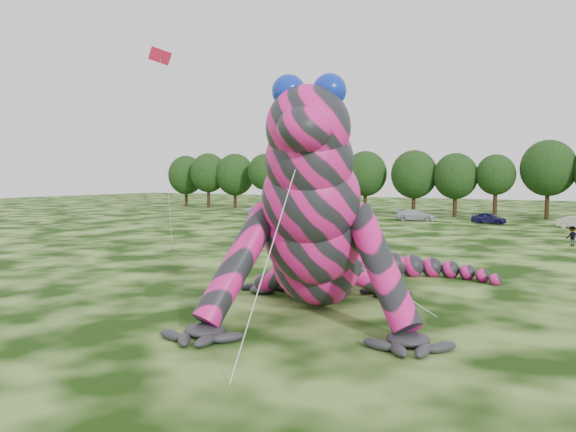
% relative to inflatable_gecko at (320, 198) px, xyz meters
% --- Properties ---
extents(ground, '(240.00, 240.00, 0.00)m').
position_rel_inflatable_gecko_xyz_m(ground, '(-3.13, -0.12, -4.79)').
color(ground, '#16330A').
rests_on(ground, ground).
extents(inflatable_gecko, '(21.94, 23.67, 9.58)m').
position_rel_inflatable_gecko_xyz_m(inflatable_gecko, '(0.00, 0.00, 0.00)').
color(inflatable_gecko, '#D7197A').
rests_on(inflatable_gecko, ground).
extents(flying_kite, '(3.17, 4.37, 14.85)m').
position_rel_inflatable_gecko_xyz_m(flying_kite, '(-15.60, 6.73, 8.19)').
color(flying_kite, red).
rests_on(flying_kite, ground).
extents(tree_0, '(6.91, 6.22, 9.51)m').
position_rel_inflatable_gecko_xyz_m(tree_0, '(-57.69, 59.12, -0.03)').
color(tree_0, black).
rests_on(tree_0, ground).
extents(tree_1, '(6.74, 6.07, 9.81)m').
position_rel_inflatable_gecko_xyz_m(tree_1, '(-51.48, 57.94, 0.12)').
color(tree_1, black).
rests_on(tree_1, ground).
extents(tree_2, '(7.04, 6.34, 9.64)m').
position_rel_inflatable_gecko_xyz_m(tree_2, '(-46.15, 58.65, 0.03)').
color(tree_2, black).
rests_on(tree_2, ground).
extents(tree_3, '(5.81, 5.23, 9.44)m').
position_rel_inflatable_gecko_xyz_m(tree_3, '(-38.85, 56.95, -0.07)').
color(tree_3, black).
rests_on(tree_3, ground).
extents(tree_4, '(6.22, 5.60, 9.06)m').
position_rel_inflatable_gecko_xyz_m(tree_4, '(-32.77, 58.60, -0.26)').
color(tree_4, black).
rests_on(tree_4, ground).
extents(tree_5, '(7.16, 6.44, 9.80)m').
position_rel_inflatable_gecko_xyz_m(tree_5, '(-26.25, 58.32, 0.11)').
color(tree_5, black).
rests_on(tree_5, ground).
extents(tree_6, '(6.52, 5.86, 9.49)m').
position_rel_inflatable_gecko_xyz_m(tree_6, '(-20.68, 56.57, -0.04)').
color(tree_6, black).
rests_on(tree_6, ground).
extents(tree_7, '(6.68, 6.01, 9.48)m').
position_rel_inflatable_gecko_xyz_m(tree_7, '(-13.21, 56.69, -0.05)').
color(tree_7, black).
rests_on(tree_7, ground).
extents(tree_8, '(6.14, 5.53, 8.94)m').
position_rel_inflatable_gecko_xyz_m(tree_8, '(-7.35, 56.87, -0.32)').
color(tree_8, black).
rests_on(tree_8, ground).
extents(tree_9, '(5.27, 4.74, 8.68)m').
position_rel_inflatable_gecko_xyz_m(tree_9, '(-2.06, 57.23, -0.45)').
color(tree_9, black).
rests_on(tree_9, ground).
extents(tree_10, '(7.09, 6.38, 10.50)m').
position_rel_inflatable_gecko_xyz_m(tree_10, '(4.27, 58.46, 0.46)').
color(tree_10, black).
rests_on(tree_10, ground).
extents(car_0, '(3.86, 1.62, 1.30)m').
position_rel_inflatable_gecko_xyz_m(car_0, '(-34.16, 47.36, -4.14)').
color(car_0, silver).
rests_on(car_0, ground).
extents(car_1, '(4.46, 1.69, 1.45)m').
position_rel_inflatable_gecko_xyz_m(car_1, '(-25.29, 45.93, -4.06)').
color(car_1, black).
rests_on(car_1, ground).
extents(car_2, '(4.86, 2.89, 1.27)m').
position_rel_inflatable_gecko_xyz_m(car_2, '(-19.79, 49.40, -4.16)').
color(car_2, maroon).
rests_on(car_2, ground).
extents(car_3, '(5.35, 2.90, 1.47)m').
position_rel_inflatable_gecko_xyz_m(car_3, '(-10.02, 47.41, -4.05)').
color(car_3, '#B6BDC1').
rests_on(car_3, ground).
extents(car_4, '(4.19, 2.10, 1.37)m').
position_rel_inflatable_gecko_xyz_m(car_4, '(-1.11, 47.60, -4.10)').
color(car_4, '#141544').
rests_on(car_4, ground).
extents(spectator_5, '(1.46, 1.34, 1.63)m').
position_rel_inflatable_gecko_xyz_m(spectator_5, '(-3.11, 15.46, -3.97)').
color(spectator_5, gray).
rests_on(spectator_5, ground).
extents(spectator_2, '(1.21, 1.16, 1.65)m').
position_rel_inflatable_gecko_xyz_m(spectator_2, '(8.84, 28.66, -3.96)').
color(spectator_2, gray).
rests_on(spectator_2, ground).
extents(spectator_0, '(0.82, 0.75, 1.88)m').
position_rel_inflatable_gecko_xyz_m(spectator_0, '(-9.77, 19.76, -3.85)').
color(spectator_0, gray).
rests_on(spectator_0, ground).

